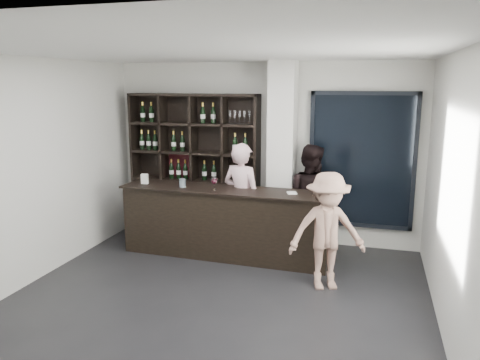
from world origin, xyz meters
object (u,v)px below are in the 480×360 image
(taster_black, at_px, (309,198))
(customer, at_px, (327,231))
(tasting_counter, at_px, (225,223))
(wine_shelf, at_px, (194,166))
(taster_pink, at_px, (242,199))

(taster_black, bearing_deg, customer, 122.74)
(customer, bearing_deg, tasting_counter, 135.08)
(taster_black, bearing_deg, tasting_counter, 45.10)
(tasting_counter, bearing_deg, taster_black, 31.19)
(wine_shelf, relative_size, taster_pink, 1.41)
(taster_black, xyz_separation_m, customer, (0.41, -1.35, -0.08))
(tasting_counter, bearing_deg, wine_shelf, 136.24)
(wine_shelf, bearing_deg, customer, -32.62)
(wine_shelf, bearing_deg, taster_black, -4.83)
(wine_shelf, xyz_separation_m, customer, (2.37, -1.52, -0.45))
(taster_black, distance_m, customer, 1.41)
(wine_shelf, distance_m, taster_pink, 1.22)
(customer, bearing_deg, wine_shelf, 126.53)
(wine_shelf, distance_m, tasting_counter, 1.33)
(wine_shelf, height_order, taster_black, wine_shelf)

